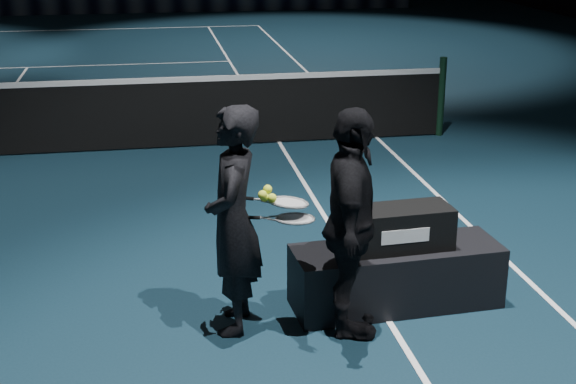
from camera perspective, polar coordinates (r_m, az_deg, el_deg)
name	(u,v)px	position (r m, az deg, el deg)	size (l,w,h in m)	color
net_post_right	(441,97)	(11.42, 10.84, 6.68)	(0.10, 0.10, 1.10)	black
player_bench	(396,276)	(6.45, 7.69, -5.94)	(1.65, 0.55, 0.49)	black
racket_bag	(398,228)	(6.28, 7.85, -2.53)	(0.82, 0.35, 0.33)	black
bag_signature	(406,236)	(6.12, 8.36, -3.14)	(0.38, 0.00, 0.11)	white
player_a	(233,221)	(5.83, -3.90, -2.06)	(0.63, 0.41, 1.71)	black
player_b	(351,224)	(5.77, 4.48, -2.30)	(1.00, 0.42, 1.71)	black
racket_lower	(295,219)	(5.77, 0.51, -1.91)	(0.68, 0.22, 0.03)	black
racket_upper	(289,202)	(5.78, 0.05, -0.75)	(0.68, 0.22, 0.03)	black
tennis_balls	(268,195)	(5.73, -1.42, -0.22)	(0.12, 0.10, 0.12)	yellow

